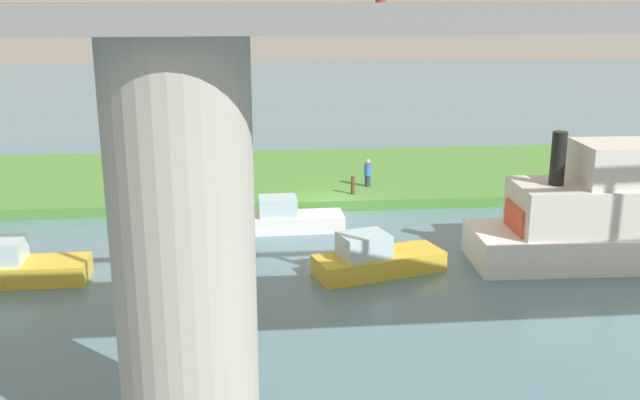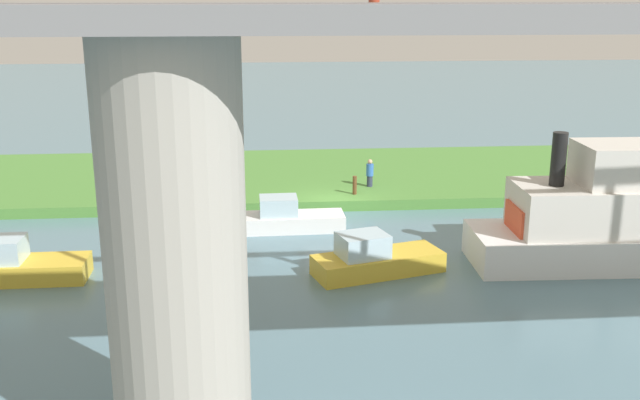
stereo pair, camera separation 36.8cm
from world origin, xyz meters
The scene contains 10 objects.
ground_plane centered at (0.00, 0.00, 0.00)m, with size 160.00×160.00×0.00m, color slate.
grassy_bank centered at (0.00, -6.00, 0.25)m, with size 80.00×12.00×0.50m, color #4C8438.
bridge_pylon centered at (5.11, 18.15, 4.55)m, with size 2.92×2.92×9.09m, color #9E998E.
bridge_span centered at (5.11, 18.13, 9.59)m, with size 60.76×4.30×3.25m.
person_on_bank centered at (-2.10, -2.64, 1.20)m, with size 0.38×0.38×1.39m.
mooring_post centered at (-1.15, -1.22, 0.95)m, with size 0.20×0.20×0.89m, color brown.
motorboat_red centered at (-9.74, 7.55, 1.86)m, with size 9.92×3.58×5.02m.
pontoon_yellow centered at (-0.69, 7.92, 0.56)m, with size 4.99×2.95×1.57m.
riverboat_paddlewheel centered at (2.17, 2.53, 0.53)m, with size 4.47×1.68×1.48m.
motorboat_white centered at (12.09, 7.50, 0.56)m, with size 4.75×1.73×1.58m.
Camera 2 is at (3.33, 32.41, 9.73)m, focal length 40.85 mm.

